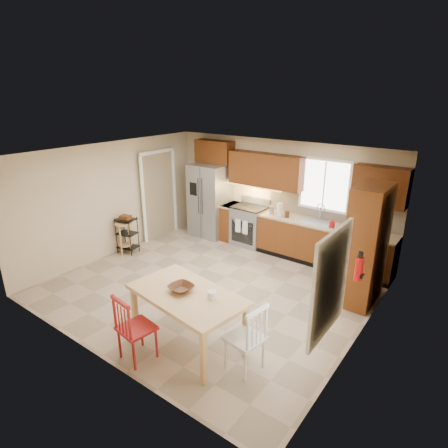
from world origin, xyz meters
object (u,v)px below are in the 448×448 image
chair_red (136,327)px  dining_table (188,319)px  table_bowl (181,291)px  chair_white (245,337)px  utility_cart (127,235)px  pantry (367,246)px  range_stove (249,226)px  bar_stool (125,238)px  fire_extinguisher (359,269)px  soap_bottle (332,223)px  refrigerator (210,200)px  table_jar (212,296)px

chair_red → dining_table: bearing=69.6°
chair_red → table_bowl: 0.77m
chair_white → utility_cart: bearing=77.5°
dining_table → chair_red: size_ratio=1.70×
table_bowl → utility_cart: 3.59m
chair_red → chair_white: 1.48m
pantry → chair_red: pantry is taller
range_stove → bar_stool: range_stove is taller
fire_extinguisher → table_bowl: bearing=-139.5°
soap_bottle → chair_red: 4.42m
refrigerator → utility_cart: refrigerator is taller
range_stove → fire_extinguisher: bearing=-32.6°
dining_table → bar_stool: bearing=162.7°
pantry → fire_extinguisher: (0.20, -1.05, 0.05)m
chair_white → table_bowl: chair_white is taller
fire_extinguisher → utility_cart: fire_extinguisher is taller
refrigerator → fire_extinguisher: bearing=-24.5°
table_bowl → table_jar: bearing=12.5°
chair_white → pantry: bearing=-6.7°
bar_stool → utility_cart: size_ratio=0.88×
chair_red → range_stove: bearing=110.6°
pantry → dining_table: 3.24m
range_stove → chair_red: chair_red is taller
fire_extinguisher → pantry: bearing=100.8°
fire_extinguisher → chair_white: fire_extinguisher is taller
dining_table → chair_white: 0.96m
chair_red → table_jar: chair_red is taller
table_bowl → range_stove: bearing=108.4°
table_bowl → bar_stool: size_ratio=0.46×
soap_bottle → fire_extinguisher: 2.27m
refrigerator → pantry: 4.23m
range_stove → utility_cart: bearing=-133.2°
fire_extinguisher → dining_table: bearing=-137.9°
dining_table → table_jar: bearing=23.8°
table_jar → bar_stool: (-3.66, 1.44, -0.49)m
fire_extinguisher → table_jar: 2.16m
range_stove → pantry: size_ratio=0.44×
pantry → table_jar: pantry is taller
range_stove → table_jar: bearing=-64.6°
fire_extinguisher → chair_red: (-2.19, -2.32, -0.60)m
soap_bottle → chair_red: soap_bottle is taller
range_stove → bar_stool: size_ratio=1.23×
pantry → chair_red: size_ratio=2.11×
soap_bottle → table_jar: bearing=-95.3°
pantry → table_jar: (-1.27, -2.61, -0.18)m
soap_bottle → table_jar: 3.53m
table_bowl → table_jar: (0.48, 0.11, 0.03)m
chair_white → utility_cart: chair_white is taller
refrigerator → range_stove: 1.24m
chair_red → utility_cart: 3.71m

